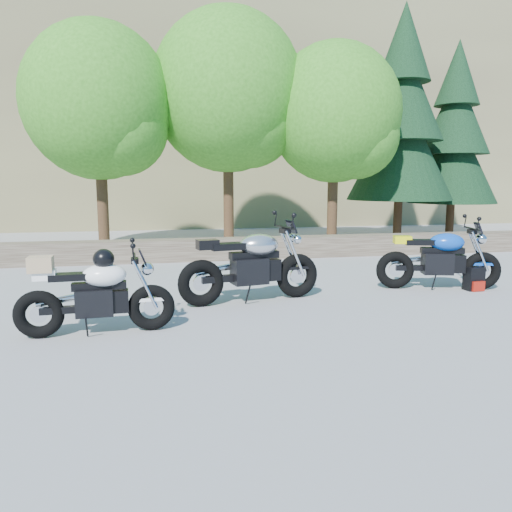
# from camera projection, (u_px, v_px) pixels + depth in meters

# --- Properties ---
(ground) EXTENTS (90.00, 90.00, 0.00)m
(ground) POSITION_uv_depth(u_px,v_px,m) (257.00, 325.00, 6.41)
(ground) COLOR #929397
(ground) RESTS_ON ground
(stone_wall) EXTENTS (22.00, 0.55, 0.50)m
(stone_wall) POSITION_uv_depth(u_px,v_px,m) (209.00, 249.00, 11.69)
(stone_wall) COLOR #483B30
(stone_wall) RESTS_ON ground
(hillside) EXTENTS (80.00, 30.00, 15.00)m
(hillside) POSITION_uv_depth(u_px,v_px,m) (214.00, 94.00, 32.99)
(hillside) COLOR brown
(hillside) RESTS_ON ground
(tree_decid_left) EXTENTS (3.67, 3.67, 5.62)m
(tree_decid_left) POSITION_uv_depth(u_px,v_px,m) (102.00, 107.00, 12.29)
(tree_decid_left) COLOR #382314
(tree_decid_left) RESTS_ON ground
(tree_decid_mid) EXTENTS (4.08, 4.08, 6.24)m
(tree_decid_mid) POSITION_uv_depth(u_px,v_px,m) (232.00, 97.00, 13.28)
(tree_decid_mid) COLOR #382314
(tree_decid_mid) RESTS_ON ground
(tree_decid_right) EXTENTS (3.54, 3.54, 5.41)m
(tree_decid_right) POSITION_uv_depth(u_px,v_px,m) (339.00, 118.00, 13.35)
(tree_decid_right) COLOR #382314
(tree_decid_right) RESTS_ON ground
(conifer_near) EXTENTS (3.17, 3.17, 7.06)m
(conifer_near) POSITION_uv_depth(u_px,v_px,m) (402.00, 119.00, 15.04)
(conifer_near) COLOR #382314
(conifer_near) RESTS_ON ground
(conifer_far) EXTENTS (2.82, 2.82, 6.27)m
(conifer_far) POSITION_uv_depth(u_px,v_px,m) (455.00, 136.00, 16.13)
(conifer_far) COLOR #382314
(conifer_far) RESTS_ON ground
(silver_bike) EXTENTS (2.27, 0.75, 1.15)m
(silver_bike) POSITION_uv_depth(u_px,v_px,m) (252.00, 266.00, 7.60)
(silver_bike) COLOR black
(silver_bike) RESTS_ON ground
(white_bike) EXTENTS (1.88, 0.60, 1.04)m
(white_bike) POSITION_uv_depth(u_px,v_px,m) (95.00, 293.00, 5.98)
(white_bike) COLOR black
(white_bike) RESTS_ON ground
(blue_bike) EXTENTS (2.08, 0.81, 1.06)m
(blue_bike) POSITION_uv_depth(u_px,v_px,m) (440.00, 259.00, 8.50)
(blue_bike) COLOR black
(blue_bike) RESTS_ON ground
(backpack) EXTENTS (0.31, 0.27, 0.40)m
(backpack) POSITION_uv_depth(u_px,v_px,m) (474.00, 279.00, 8.45)
(backpack) COLOR black
(backpack) RESTS_ON ground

